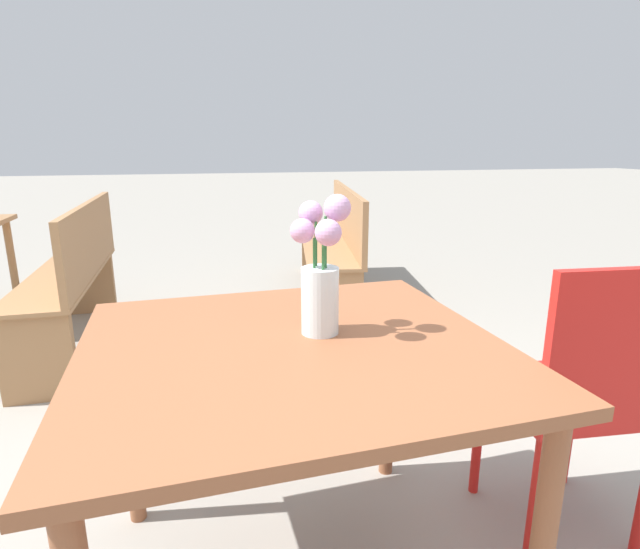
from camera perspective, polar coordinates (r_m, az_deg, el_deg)
table_front at (r=1.24m, az=-3.07°, el=-11.59°), size 1.02×0.94×0.71m
flower_vase at (r=1.22m, az=0.03°, el=-0.52°), size 0.14×0.16×0.35m
cafe_chair at (r=1.62m, az=27.92°, el=-11.36°), size 0.43×0.43×0.88m
bench_near at (r=3.85m, az=1.81°, el=4.18°), size 0.66×1.85×0.85m
bench_middle at (r=3.21m, az=-26.04°, el=0.18°), size 0.38×1.45×0.85m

